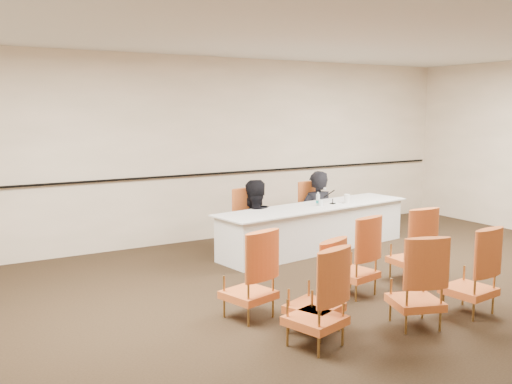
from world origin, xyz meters
TOP-DOWN VIEW (x-y plane):
  - floor at (0.00, 0.00)m, footprint 10.00×10.00m
  - ceiling at (0.00, 0.00)m, footprint 10.00×10.00m
  - wall_back at (0.00, 4.00)m, footprint 10.00×0.04m
  - wall_rail at (0.00, 3.96)m, footprint 9.80×0.04m
  - panel_table at (1.07, 2.50)m, footprint 3.50×1.24m
  - panelist_main at (1.53, 3.09)m, footprint 0.65×0.45m
  - panelist_main_chair at (1.53, 3.09)m, footprint 0.56×0.56m
  - panelist_second at (0.19, 2.91)m, footprint 0.79×0.62m
  - panelist_second_chair at (0.19, 2.91)m, footprint 0.56×0.56m
  - papers at (1.40, 2.54)m, footprint 0.36×0.31m
  - microphone at (1.39, 2.49)m, footprint 0.16×0.21m
  - water_bottle at (1.12, 2.51)m, footprint 0.08×0.08m
  - drinking_glass at (1.13, 2.45)m, footprint 0.07×0.07m
  - coffee_cup at (1.64, 2.44)m, footprint 0.10×0.10m
  - aud_chair_front_left at (-1.28, 0.50)m, footprint 0.61×0.61m
  - aud_chair_front_mid at (0.15, 0.51)m, footprint 0.59×0.59m
  - aud_chair_front_right at (1.16, 0.59)m, footprint 0.53×0.53m
  - aud_chair_back_left at (-1.12, -0.45)m, footprint 0.62×0.62m
  - aud_chair_back_mid at (0.03, -0.56)m, footprint 0.64×0.64m
  - aud_chair_back_right at (0.81, -0.58)m, footprint 0.55×0.55m
  - aud_chair_extra at (-0.93, -0.18)m, footprint 0.65×0.65m

SIDE VIEW (x-z plane):
  - floor at x=0.00m, z-range 0.00..0.00m
  - panelist_main at x=1.53m, z-range -0.57..1.14m
  - panelist_second at x=0.19m, z-range -0.52..1.10m
  - panel_table at x=1.07m, z-range 0.00..0.68m
  - panelist_main_chair at x=1.53m, z-range 0.00..0.95m
  - panelist_second_chair at x=0.19m, z-range 0.00..0.95m
  - aud_chair_front_left at x=-1.28m, z-range 0.00..0.95m
  - aud_chair_front_mid at x=0.15m, z-range 0.00..0.95m
  - aud_chair_front_right at x=1.16m, z-range 0.00..0.95m
  - aud_chair_back_left at x=-1.12m, z-range 0.00..0.95m
  - aud_chair_back_mid at x=0.03m, z-range 0.00..0.95m
  - aud_chair_back_right at x=0.81m, z-range 0.00..0.95m
  - aud_chair_extra at x=-0.93m, z-range 0.00..0.95m
  - papers at x=1.40m, z-range 0.68..0.69m
  - drinking_glass at x=1.13m, z-range 0.68..0.78m
  - coffee_cup at x=1.64m, z-range 0.68..0.83m
  - water_bottle at x=1.12m, z-range 0.68..0.89m
  - microphone at x=1.39m, z-range 0.68..0.94m
  - wall_rail at x=0.00m, z-range 1.09..1.11m
  - wall_back at x=0.00m, z-range 0.00..3.00m
  - ceiling at x=0.00m, z-range 3.00..3.00m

